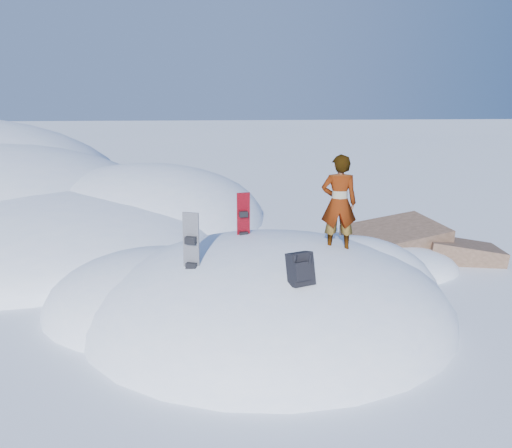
{
  "coord_description": "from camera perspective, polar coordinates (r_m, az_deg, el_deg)",
  "views": [
    {
      "loc": [
        -0.86,
        -8.71,
        4.21
      ],
      "look_at": [
        -0.24,
        0.3,
        1.74
      ],
      "focal_mm": 35.0,
      "sensor_mm": 36.0,
      "label": 1
    }
  ],
  "objects": [
    {
      "name": "ground",
      "position": [
        9.72,
        1.57,
        -10.42
      ],
      "size": [
        120.0,
        120.0,
        0.0
      ],
      "primitive_type": "plane",
      "color": "white",
      "rests_on": "ground"
    },
    {
      "name": "snow_mound",
      "position": [
        9.92,
        0.43,
        -9.86
      ],
      "size": [
        8.0,
        6.0,
        3.0
      ],
      "color": "white",
      "rests_on": "ground"
    },
    {
      "name": "rock_outcrop",
      "position": [
        13.27,
        16.53,
        -3.83
      ],
      "size": [
        4.68,
        4.41,
        1.68
      ],
      "color": "brown",
      "rests_on": "ground"
    },
    {
      "name": "snowboard_red",
      "position": [
        9.74,
        -1.45,
        -0.27
      ],
      "size": [
        0.26,
        0.16,
        1.38
      ],
      "rotation": [
        0.0,
        0.0,
        0.19
      ],
      "color": "#B5091A",
      "rests_on": "snow_mound"
    },
    {
      "name": "snowboard_dark",
      "position": [
        8.44,
        -7.4,
        -3.63
      ],
      "size": [
        0.29,
        0.23,
        1.52
      ],
      "rotation": [
        0.0,
        0.0,
        -0.35
      ],
      "color": "black",
      "rests_on": "snow_mound"
    },
    {
      "name": "backpack",
      "position": [
        7.78,
        5.13,
        -5.16
      ],
      "size": [
        0.47,
        0.53,
        0.61
      ],
      "rotation": [
        0.0,
        0.0,
        0.36
      ],
      "color": "black",
      "rests_on": "snow_mound"
    },
    {
      "name": "gear_pile",
      "position": [
        8.43,
        -13.08,
        -14.2
      ],
      "size": [
        0.92,
        0.82,
        0.24
      ],
      "rotation": [
        0.0,
        0.0,
        0.82
      ],
      "color": "black",
      "rests_on": "ground"
    },
    {
      "name": "person",
      "position": [
        9.13,
        9.45,
        2.37
      ],
      "size": [
        0.69,
        0.5,
        1.77
      ],
      "primitive_type": "imported",
      "rotation": [
        0.0,
        0.0,
        3.01
      ],
      "color": "slate",
      "rests_on": "snow_mound"
    }
  ]
}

